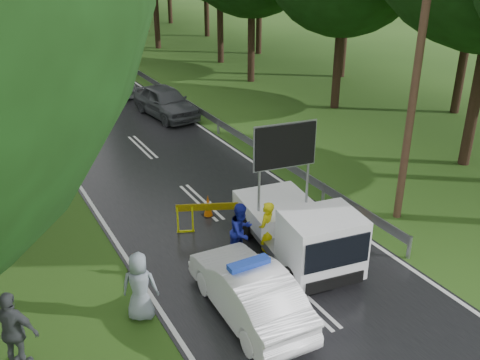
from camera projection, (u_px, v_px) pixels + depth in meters
ground at (301, 296)px, 13.62m from camera, size 160.00×160.00×0.00m
road at (56, 66)px, 37.50m from camera, size 7.00×140.00×0.02m
guardrail at (109, 54)px, 38.63m from camera, size 0.12×60.06×0.70m
utility_pole_near at (418, 62)px, 15.37m from camera, size 1.40×0.24×10.00m
police_sedan at (249, 291)px, 12.69m from camera, size 1.59×4.21×1.51m
work_truck at (301, 230)px, 14.67m from camera, size 2.62×4.84×3.68m
barrier at (215, 210)px, 16.30m from camera, size 2.17×0.99×0.97m
officer at (266, 230)px, 14.92m from camera, size 0.76×0.71×1.74m
civilian at (241, 232)px, 14.89m from camera, size 1.02×0.92×1.71m
bystander_mid at (14, 331)px, 11.02m from camera, size 1.14×1.06×1.88m
bystander_right at (140, 286)px, 12.53m from camera, size 1.02×0.91×1.76m
queue_car_first at (166, 102)px, 26.82m from camera, size 2.30×4.69×1.54m
queue_car_second at (105, 79)px, 31.05m from camera, size 2.45×5.48×1.56m
queue_car_third at (89, 58)px, 36.09m from camera, size 2.80×5.83×1.60m
queue_car_fourth at (72, 41)px, 42.45m from camera, size 1.90×4.35×1.39m
cone_center at (229, 258)px, 14.63m from camera, size 0.33×0.33×0.70m
cone_far at (208, 206)px, 17.36m from camera, size 0.36×0.36×0.76m
cone_left_mid at (133, 264)px, 14.38m from camera, size 0.31×0.31×0.65m
cone_right at (334, 216)px, 16.80m from camera, size 0.34×0.34×0.72m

